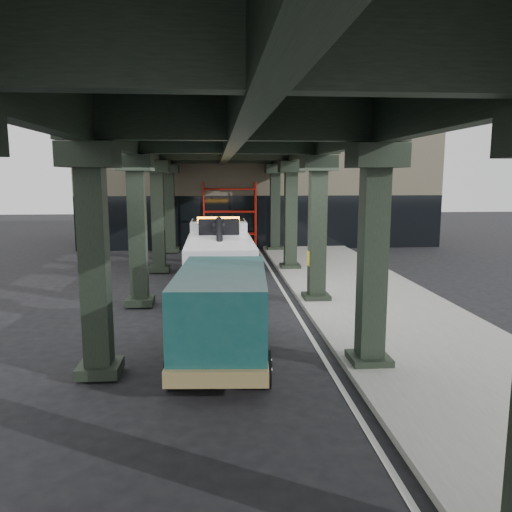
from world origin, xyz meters
name	(u,v)px	position (x,y,z in m)	size (l,w,h in m)	color
ground	(245,320)	(0.00, 0.00, 0.00)	(90.00, 90.00, 0.00)	black
sidewalk	(369,299)	(4.50, 2.00, 0.07)	(5.00, 40.00, 0.15)	gray
lane_stripe	(290,303)	(1.70, 2.00, 0.01)	(0.12, 38.00, 0.01)	silver
viaduct	(228,141)	(-0.40, 2.00, 5.46)	(7.40, 32.00, 6.40)	black
building	(256,181)	(2.00, 20.00, 4.00)	(22.00, 10.00, 8.00)	#C6B793
scaffolding	(230,215)	(0.00, 14.64, 2.11)	(3.08, 0.88, 4.00)	red
tow_truck	(219,253)	(-0.70, 4.87, 1.34)	(2.59, 8.44, 2.76)	black
towed_van	(223,310)	(-0.70, -3.11, 1.18)	(2.49, 5.53, 2.19)	#134646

